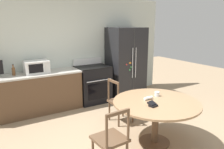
% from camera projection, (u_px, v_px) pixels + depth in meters
% --- Properties ---
extents(ground_plane, '(14.00, 14.00, 0.00)m').
position_uv_depth(ground_plane, '(138.00, 145.00, 3.63)').
color(ground_plane, '#9E8466').
extents(back_wall, '(5.20, 0.10, 2.60)m').
position_uv_depth(back_wall, '(75.00, 50.00, 5.53)').
color(back_wall, silver).
rests_on(back_wall, ground_plane).
extents(kitchen_counter, '(2.10, 0.64, 0.90)m').
position_uv_depth(kitchen_counter, '(34.00, 93.00, 4.84)').
color(kitchen_counter, brown).
rests_on(kitchen_counter, ground_plane).
extents(refrigerator, '(0.93, 0.73, 1.86)m').
position_uv_depth(refrigerator, '(126.00, 62.00, 5.91)').
color(refrigerator, black).
rests_on(refrigerator, ground_plane).
extents(oven_range, '(0.79, 0.68, 1.08)m').
position_uv_depth(oven_range, '(93.00, 84.00, 5.55)').
color(oven_range, black).
rests_on(oven_range, ground_plane).
extents(microwave, '(0.51, 0.37, 0.27)m').
position_uv_depth(microwave, '(36.00, 67.00, 4.79)').
color(microwave, white).
rests_on(microwave, kitchen_counter).
extents(counter_bottle, '(0.07, 0.07, 0.24)m').
position_uv_depth(counter_bottle, '(14.00, 71.00, 4.58)').
color(counter_bottle, brown).
rests_on(counter_bottle, kitchen_counter).
extents(dining_table, '(1.41, 1.41, 0.74)m').
position_uv_depth(dining_table, '(156.00, 108.00, 3.57)').
color(dining_table, '#997551').
rests_on(dining_table, ground_plane).
extents(dining_chair_far, '(0.43, 0.43, 0.90)m').
position_uv_depth(dining_chair_far, '(120.00, 102.00, 4.39)').
color(dining_chair_far, brown).
rests_on(dining_chair_far, ground_plane).
extents(dining_chair_left, '(0.44, 0.44, 0.90)m').
position_uv_depth(dining_chair_left, '(111.00, 139.00, 2.98)').
color(dining_chair_left, brown).
rests_on(dining_chair_left, ground_plane).
extents(candle_glass, '(0.08, 0.08, 0.08)m').
position_uv_depth(candle_glass, '(157.00, 94.00, 3.78)').
color(candle_glass, silver).
rests_on(candle_glass, dining_table).
extents(folded_napkin, '(0.16, 0.05, 0.05)m').
position_uv_depth(folded_napkin, '(148.00, 98.00, 3.61)').
color(folded_napkin, silver).
rests_on(folded_napkin, dining_table).
extents(wallet, '(0.14, 0.14, 0.07)m').
position_uv_depth(wallet, '(152.00, 104.00, 3.33)').
color(wallet, black).
rests_on(wallet, dining_table).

